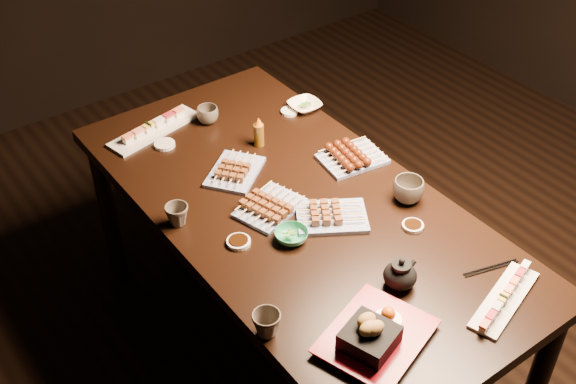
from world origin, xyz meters
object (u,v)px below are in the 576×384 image
(condiment_bottle, at_px, (259,131))
(edamame_bowl_green, at_px, (291,236))
(sushi_platter_near, at_px, (505,296))
(teacup_far_right, at_px, (208,115))
(dining_table, at_px, (296,279))
(yakitori_plate_left, at_px, (235,167))
(teacup_near_left, at_px, (267,324))
(yakitori_plate_right, at_px, (332,212))
(sushi_platter_far, at_px, (154,126))
(yakitori_plate_center, at_px, (270,203))
(edamame_bowl_cream, at_px, (305,106))
(tempura_tray, at_px, (377,327))
(teapot, at_px, (400,273))
(teacup_far_left, at_px, (177,215))
(teacup_mid_right, at_px, (408,190))

(condiment_bottle, bearing_deg, edamame_bowl_green, -113.59)
(sushi_platter_near, relative_size, teacup_far_right, 3.73)
(dining_table, xyz_separation_m, edamame_bowl_green, (-0.13, -0.14, 0.39))
(yakitori_plate_left, xyz_separation_m, condiment_bottle, (0.18, 0.10, 0.03))
(yakitori_plate_left, relative_size, teacup_near_left, 2.70)
(edamame_bowl_green, distance_m, condiment_bottle, 0.56)
(sushi_platter_near, height_order, yakitori_plate_right, yakitori_plate_right)
(sushi_platter_far, bearing_deg, yakitori_plate_right, 93.65)
(sushi_platter_near, height_order, yakitori_plate_center, yakitori_plate_center)
(sushi_platter_near, height_order, edamame_bowl_green, sushi_platter_near)
(dining_table, bearing_deg, yakitori_plate_right, -66.93)
(dining_table, height_order, edamame_bowl_green, edamame_bowl_green)
(sushi_platter_near, bearing_deg, yakitori_plate_center, 95.49)
(edamame_bowl_cream, xyz_separation_m, condiment_bottle, (-0.30, -0.10, 0.05))
(condiment_bottle, bearing_deg, teacup_far_right, 106.44)
(tempura_tray, bearing_deg, yakitori_plate_center, 63.70)
(teapot, bearing_deg, condiment_bottle, 77.82)
(tempura_tray, distance_m, teapot, 0.24)
(edamame_bowl_green, bearing_deg, dining_table, 48.05)
(edamame_bowl_cream, xyz_separation_m, teacup_far_right, (-0.38, 0.15, 0.02))
(yakitori_plate_left, relative_size, tempura_tray, 0.72)
(tempura_tray, relative_size, teacup_far_left, 3.93)
(sushi_platter_near, xyz_separation_m, tempura_tray, (-0.41, 0.11, 0.04))
(dining_table, xyz_separation_m, teacup_far_right, (0.02, 0.63, 0.41))
(teacup_mid_right, bearing_deg, sushi_platter_far, 119.16)
(dining_table, xyz_separation_m, sushi_platter_near, (0.23, -0.74, 0.39))
(sushi_platter_far, bearing_deg, yakitori_plate_left, 92.02)
(sushi_platter_far, relative_size, teacup_far_right, 4.50)
(edamame_bowl_green, height_order, teacup_mid_right, teacup_mid_right)
(edamame_bowl_cream, bearing_deg, teacup_near_left, -132.45)
(sushi_platter_near, distance_m, yakitori_plate_center, 0.83)
(yakitori_plate_right, distance_m, edamame_bowl_cream, 0.71)
(sushi_platter_near, xyz_separation_m, condiment_bottle, (-0.13, 1.11, 0.04))
(sushi_platter_near, relative_size, tempura_tray, 1.04)
(sushi_platter_far, xyz_separation_m, yakitori_plate_center, (0.09, -0.67, 0.00))
(teacup_far_right, bearing_deg, edamame_bowl_green, -100.97)
(teapot, bearing_deg, edamame_bowl_cream, 61.76)
(yakitori_plate_center, bearing_deg, teacup_near_left, -143.18)
(sushi_platter_near, distance_m, yakitori_plate_left, 1.06)
(dining_table, distance_m, teacup_far_left, 0.59)
(dining_table, height_order, tempura_tray, tempura_tray)
(edamame_bowl_cream, bearing_deg, teapot, -111.32)
(teapot, height_order, condiment_bottle, condiment_bottle)
(sushi_platter_far, distance_m, teacup_mid_right, 1.05)
(teacup_mid_right, bearing_deg, yakitori_plate_left, 129.67)
(yakitori_plate_center, relative_size, edamame_bowl_cream, 1.73)
(yakitori_plate_right, bearing_deg, tempura_tray, -83.54)
(edamame_bowl_cream, relative_size, tempura_tray, 0.41)
(tempura_tray, bearing_deg, edamame_bowl_green, 64.70)
(dining_table, relative_size, teacup_mid_right, 16.48)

